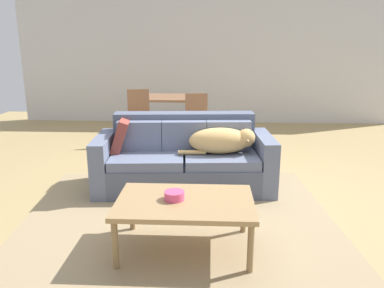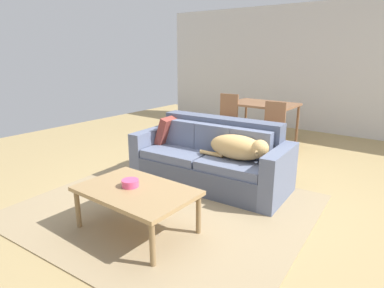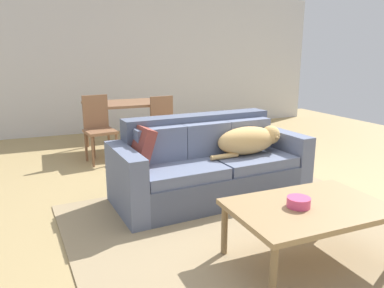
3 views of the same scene
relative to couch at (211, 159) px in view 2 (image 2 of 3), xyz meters
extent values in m
plane|color=tan|center=(0.23, -0.09, -0.34)|extent=(10.00, 10.00, 0.00)
cube|color=silver|center=(0.23, 3.91, 1.01)|extent=(8.00, 0.12, 2.70)
cube|color=tan|center=(0.00, -0.91, -0.33)|extent=(3.21, 2.90, 0.01)
cube|color=#50586D|center=(0.00, -0.06, -0.17)|extent=(1.76, 0.98, 0.34)
cube|color=slate|center=(-0.42, -0.09, 0.05)|extent=(0.88, 0.88, 0.11)
cube|color=slate|center=(0.43, -0.03, 0.05)|extent=(0.88, 0.88, 0.11)
cube|color=#50586D|center=(-0.02, 0.25, 0.32)|extent=(1.72, 0.36, 0.41)
cube|color=slate|center=(-0.53, 0.03, 0.28)|extent=(0.53, 0.20, 0.35)
cube|color=slate|center=(0.00, 0.06, 0.28)|extent=(0.53, 0.20, 0.35)
cube|color=slate|center=(0.52, 0.10, 0.28)|extent=(0.53, 0.20, 0.35)
cube|color=slate|center=(-0.93, -0.12, -0.02)|extent=(0.23, 0.87, 0.64)
cube|color=slate|center=(0.94, 0.01, -0.02)|extent=(0.23, 0.87, 0.64)
ellipsoid|color=tan|center=(0.41, -0.07, 0.26)|extent=(0.73, 0.37, 0.30)
sphere|color=tan|center=(0.72, -0.07, 0.30)|extent=(0.21, 0.21, 0.21)
cone|color=#A3814D|center=(0.72, -0.16, 0.29)|extent=(0.10, 0.12, 0.09)
cylinder|color=tan|center=(0.10, -0.16, 0.14)|extent=(0.32, 0.07, 0.05)
cube|color=brown|center=(-0.75, 0.00, 0.29)|extent=(0.27, 0.42, 0.41)
cube|color=#A38154|center=(0.11, -1.46, 0.09)|extent=(1.12, 0.74, 0.04)
cylinder|color=olive|center=(-0.41, -1.77, -0.13)|extent=(0.05, 0.05, 0.41)
cylinder|color=olive|center=(0.62, -1.77, -0.13)|extent=(0.05, 0.05, 0.41)
cylinder|color=olive|center=(-0.41, -1.14, -0.13)|extent=(0.05, 0.05, 0.41)
cylinder|color=olive|center=(0.62, -1.14, -0.13)|extent=(0.05, 0.05, 0.41)
cylinder|color=#EA4C7F|center=(0.02, -1.45, 0.15)|extent=(0.17, 0.17, 0.07)
cube|color=#895D3F|center=(-0.39, 2.35, 0.41)|extent=(1.22, 0.85, 0.04)
cylinder|color=brown|center=(-0.95, 1.97, 0.02)|extent=(0.05, 0.05, 0.72)
cylinder|color=brown|center=(0.17, 1.97, 0.02)|extent=(0.05, 0.05, 0.72)
cylinder|color=brown|center=(-0.95, 2.72, 0.02)|extent=(0.05, 0.05, 0.72)
cylinder|color=brown|center=(0.17, 2.72, 0.02)|extent=(0.05, 0.05, 0.72)
cube|color=#895D3F|center=(-0.87, 1.74, 0.11)|extent=(0.45, 0.45, 0.04)
cube|color=#895D3F|center=(-0.90, 1.92, 0.37)|extent=(0.36, 0.09, 0.48)
cylinder|color=brown|center=(-1.01, 1.55, -0.12)|extent=(0.04, 0.04, 0.43)
cylinder|color=brown|center=(-0.68, 1.60, -0.12)|extent=(0.04, 0.04, 0.43)
cylinder|color=brown|center=(-1.06, 1.89, -0.12)|extent=(0.04, 0.04, 0.43)
cylinder|color=brown|center=(-0.73, 1.94, -0.12)|extent=(0.04, 0.04, 0.43)
cube|color=#895D3F|center=(0.09, 1.66, 0.10)|extent=(0.44, 0.44, 0.04)
cube|color=#895D3F|center=(0.07, 1.84, 0.34)|extent=(0.36, 0.07, 0.43)
cylinder|color=brown|center=(-0.06, 1.47, -0.13)|extent=(0.04, 0.04, 0.42)
cylinder|color=brown|center=(0.28, 1.51, -0.13)|extent=(0.04, 0.04, 0.42)
cylinder|color=brown|center=(-0.10, 1.81, -0.13)|extent=(0.04, 0.04, 0.42)
cylinder|color=brown|center=(0.24, 1.85, -0.13)|extent=(0.04, 0.04, 0.42)
camera|label=1|loc=(0.31, -4.35, 1.37)|focal=35.83mm
camera|label=2|loc=(2.29, -3.44, 1.39)|focal=30.69mm
camera|label=3|loc=(-1.61, -3.38, 1.17)|focal=34.08mm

